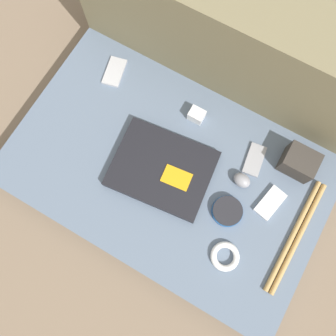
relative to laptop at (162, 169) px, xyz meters
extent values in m
plane|color=#7A6651|center=(0.02, 0.01, -0.12)|extent=(8.00, 8.00, 0.00)
cube|color=slate|center=(0.02, 0.01, -0.07)|extent=(1.04, 0.65, 0.10)
cube|color=#756B4C|center=(0.02, 0.43, 0.10)|extent=(1.04, 0.20, 0.44)
cube|color=black|center=(0.00, 0.00, 0.00)|extent=(0.34, 0.28, 0.03)
cube|color=orange|center=(0.06, -0.01, 0.02)|extent=(0.10, 0.07, 0.00)
ellipsoid|color=gray|center=(0.24, 0.09, 0.00)|extent=(0.06, 0.05, 0.04)
cylinder|color=#1E569E|center=(0.25, -0.02, -0.01)|extent=(0.10, 0.10, 0.02)
cylinder|color=#232328|center=(0.25, -0.02, 0.00)|extent=(0.09, 0.09, 0.01)
cube|color=#B7B7BC|center=(-0.33, 0.22, -0.01)|extent=(0.08, 0.12, 0.01)
cube|color=silver|center=(0.35, 0.08, -0.01)|extent=(0.08, 0.12, 0.01)
cube|color=#99999E|center=(0.25, 0.18, -0.01)|extent=(0.07, 0.11, 0.01)
cube|color=#38332D|center=(0.37, 0.23, 0.02)|extent=(0.10, 0.09, 0.08)
cube|color=silver|center=(0.01, 0.22, 0.00)|extent=(0.05, 0.04, 0.04)
torus|color=white|center=(0.30, -0.14, -0.01)|extent=(0.09, 0.09, 0.02)
cylinder|color=tan|center=(0.46, 0.02, -0.01)|extent=(0.02, 0.39, 0.02)
cylinder|color=tan|center=(0.48, 0.02, -0.01)|extent=(0.02, 0.39, 0.02)
camera|label=1|loc=(0.14, -0.21, 1.03)|focal=35.00mm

